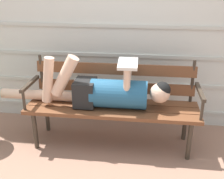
{
  "coord_description": "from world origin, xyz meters",
  "views": [
    {
      "loc": [
        0.31,
        -2.38,
        1.62
      ],
      "look_at": [
        0.0,
        0.07,
        0.6
      ],
      "focal_mm": 44.76,
      "sensor_mm": 36.0,
      "label": 1
    }
  ],
  "objects": [
    {
      "name": "reclining_person",
      "position": [
        -0.07,
        0.06,
        0.58
      ],
      "size": [
        1.71,
        0.27,
        0.53
      ],
      "color": "#23567A"
    },
    {
      "name": "ground_plane",
      "position": [
        0.0,
        0.0,
        0.0
      ],
      "size": [
        12.0,
        12.0,
        0.0
      ],
      "primitive_type": "plane",
      "color": "#936B56"
    },
    {
      "name": "house_siding",
      "position": [
        0.0,
        0.61,
        1.28
      ],
      "size": [
        4.42,
        0.08,
        2.56
      ],
      "color": "beige",
      "rests_on": "ground"
    },
    {
      "name": "park_bench",
      "position": [
        0.0,
        0.13,
        0.47
      ],
      "size": [
        1.69,
        0.46,
        0.86
      ],
      "color": "brown",
      "rests_on": "ground"
    }
  ]
}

